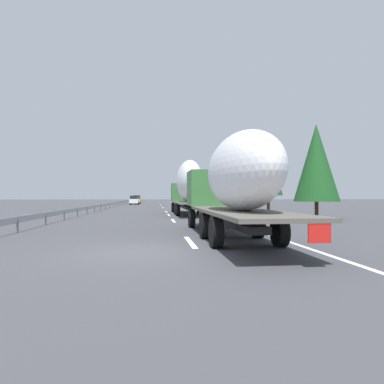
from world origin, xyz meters
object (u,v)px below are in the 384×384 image
car_yellow_coupe (137,199)px  car_white_van (134,200)px  truck_trailing (232,182)px  road_sign (198,193)px  truck_lead (188,185)px

car_yellow_coupe → car_white_van: size_ratio=1.03×
truck_trailing → road_sign: (33.33, -3.10, -0.06)m
car_white_van → road_sign: road_sign is taller
truck_lead → car_white_van: truck_lead is taller
truck_lead → road_sign: (15.89, -3.10, -0.51)m
truck_trailing → road_sign: 33.48m
car_yellow_coupe → car_white_van: car_yellow_coupe is taller
car_yellow_coupe → truck_lead: bearing=-171.5°
truck_trailing → car_white_van: bearing=7.3°
truck_trailing → car_white_van: truck_trailing is taller
car_yellow_coupe → road_sign: (-31.96, -10.22, 1.28)m
car_white_van → road_sign: bearing=-155.2°
truck_trailing → car_yellow_coupe: bearing=6.2°
truck_lead → car_white_van: 38.84m
truck_lead → road_sign: 16.19m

